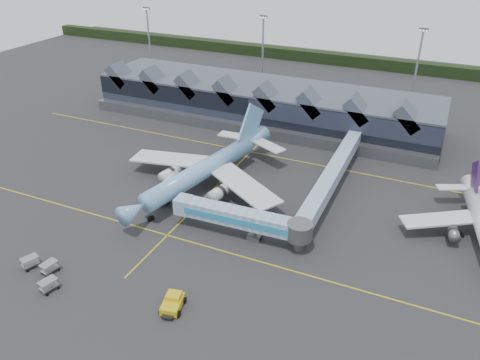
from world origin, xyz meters
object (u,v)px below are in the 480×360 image
at_px(main_airliner, 206,169).
at_px(fuel_truck, 168,186).
at_px(jet_bridge, 249,220).
at_px(pushback_tug, 173,303).

xyz_separation_m(main_airliner, fuel_truck, (-5.24, -6.06, -2.13)).
height_order(main_airliner, jet_bridge, main_airliner).
relative_size(main_airliner, fuel_truck, 4.24).
bearing_deg(pushback_tug, jet_bridge, 68.37).
relative_size(main_airliner, pushback_tug, 8.59).
bearing_deg(main_airliner, jet_bridge, -28.61).
xyz_separation_m(fuel_truck, pushback_tug, (16.93, -25.91, -0.94)).
relative_size(fuel_truck, pushback_tug, 2.03).
height_order(fuel_truck, pushback_tug, fuel_truck).
xyz_separation_m(jet_bridge, fuel_truck, (-19.94, 6.55, -1.66)).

